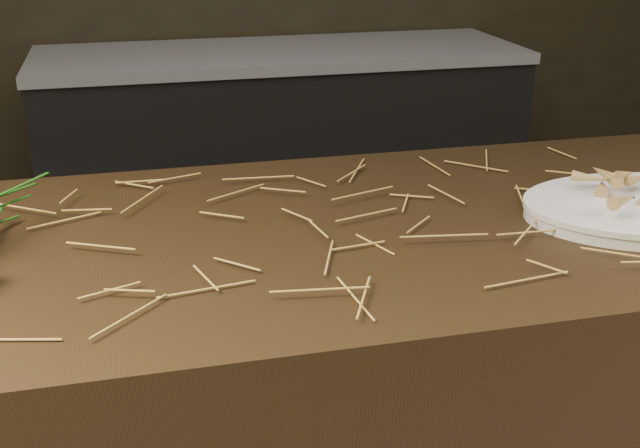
# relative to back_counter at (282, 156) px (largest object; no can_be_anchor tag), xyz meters

# --- Properties ---
(back_counter) EXTENTS (1.82, 0.62, 0.84)m
(back_counter) POSITION_rel_back_counter_xyz_m (0.00, 0.00, 0.00)
(back_counter) COLOR black
(back_counter) RESTS_ON ground
(straw_bedding) EXTENTS (1.40, 0.60, 0.02)m
(straw_bedding) POSITION_rel_back_counter_xyz_m (-0.30, -1.88, 0.49)
(straw_bedding) COLOR #A6863A
(straw_bedding) RESTS_ON main_counter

